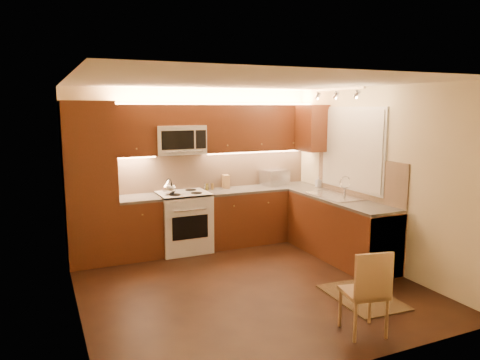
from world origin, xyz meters
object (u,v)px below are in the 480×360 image
knife_block (226,181)px  soap_bottle (318,182)px  toaster_oven (274,177)px  sink (335,191)px  kettle (169,187)px  dining_chair (364,291)px  microwave (179,140)px  stove (184,222)px

knife_block → soap_bottle: bearing=-11.9°
toaster_oven → soap_bottle: (0.56, -0.49, -0.04)m
toaster_oven → sink: bearing=-86.6°
kettle → dining_chair: bearing=-82.9°
microwave → dining_chair: (0.83, -3.37, -1.28)m
microwave → sink: size_ratio=0.88×
kettle → stove: bearing=7.3°
kettle → knife_block: 1.07m
knife_block → soap_bottle: (1.44, -0.54, -0.02)m
toaster_oven → dining_chair: 3.55m
sink → toaster_oven: (-0.32, 1.28, 0.06)m
sink → knife_block: (-1.20, 1.33, 0.03)m
microwave → toaster_oven: (1.68, 0.02, -0.69)m
microwave → toaster_oven: bearing=0.8°
knife_block → stove: bearing=-157.0°
microwave → sink: bearing=-32.2°
kettle → soap_bottle: size_ratio=1.41×
sink → dining_chair: sink is taller
microwave → soap_bottle: microwave is taller
toaster_oven → soap_bottle: size_ratio=2.47×
knife_block → microwave: bearing=-166.4°
stove → soap_bottle: 2.33m
microwave → kettle: microwave is taller
sink → stove: bearing=150.6°
stove → knife_block: size_ratio=4.25×
toaster_oven → dining_chair: (-0.85, -3.39, -0.59)m
microwave → kettle: bearing=-137.7°
kettle → toaster_oven: (1.91, 0.24, -0.01)m
stove → dining_chair: stove is taller
sink → toaster_oven: bearing=104.2°
dining_chair → soap_bottle: bearing=75.7°
knife_block → soap_bottle: knife_block is taller
stove → kettle: bearing=-161.1°
stove → soap_bottle: soap_bottle is taller
stove → soap_bottle: size_ratio=5.25×
stove → microwave: (0.00, 0.14, 1.26)m
kettle → soap_bottle: (2.48, -0.25, -0.06)m
stove → dining_chair: size_ratio=1.06×
sink → dining_chair: (-1.17, -2.11, -0.54)m
dining_chair → sink: bearing=72.6°
sink → dining_chair: 2.47m
microwave → sink: 2.48m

